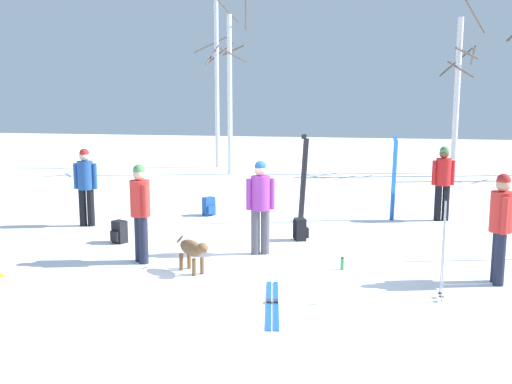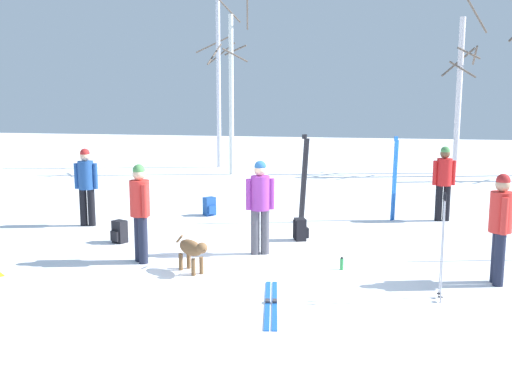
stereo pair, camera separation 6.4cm
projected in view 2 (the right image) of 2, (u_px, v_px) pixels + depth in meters
ground_plane at (252, 271)px, 9.86m from camera, size 60.00×60.00×0.00m
person_0 at (444, 179)px, 13.60m from camera, size 0.51×0.34×1.72m
person_1 at (500, 222)px, 9.06m from camera, size 0.34×0.52×1.72m
person_2 at (260, 201)px, 10.77m from camera, size 0.50×0.34×1.72m
person_3 at (140, 207)px, 10.25m from camera, size 0.39×0.40×1.72m
person_4 at (86, 182)px, 13.09m from camera, size 0.52×0.34×1.72m
dog at (192, 250)px, 9.74m from camera, size 0.71×0.62×0.57m
ski_pair_planted_0 at (304, 179)px, 13.43m from camera, size 0.22×0.15×2.00m
ski_pair_planted_2 at (395, 179)px, 13.67m from camera, size 0.14×0.15×1.94m
ski_pair_lying_0 at (271, 303)px, 8.33m from camera, size 0.48×1.94×0.05m
ski_poles_0 at (443, 244)px, 8.36m from camera, size 0.07×0.25×1.55m
backpack_0 at (119, 232)px, 11.72m from camera, size 0.32×0.34×0.44m
backpack_1 at (301, 230)px, 11.91m from camera, size 0.33×0.31×0.44m
backpack_2 at (210, 207)px, 14.32m from camera, size 0.35×0.34×0.44m
water_bottle_0 at (342, 264)px, 9.93m from camera, size 0.06×0.06×0.22m
birch_tree_0 at (219, 76)px, 23.09m from camera, size 1.87×1.87×6.81m
birch_tree_1 at (231, 91)px, 21.09m from camera, size 1.44×1.37×6.00m
birch_tree_2 at (460, 91)px, 21.40m from camera, size 1.45×1.46×6.04m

